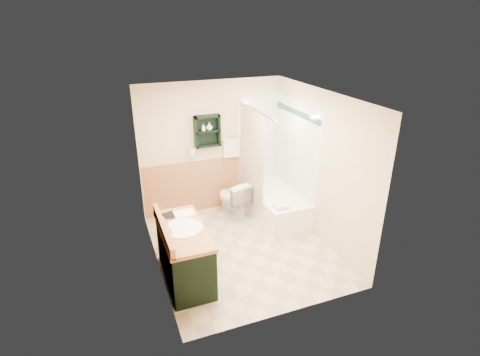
{
  "coord_description": "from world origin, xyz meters",
  "views": [
    {
      "loc": [
        -1.82,
        -4.64,
        3.37
      ],
      "look_at": [
        0.04,
        0.2,
        1.13
      ],
      "focal_mm": 28.0,
      "sensor_mm": 36.0,
      "label": 1
    }
  ],
  "objects_px": {
    "wall_shelf": "(207,131)",
    "soap_bottle_b": "(209,127)",
    "bathtub": "(275,205)",
    "vanity_book": "(165,211)",
    "vanity": "(185,254)",
    "toilet": "(232,199)",
    "soap_bottle_a": "(203,129)",
    "hair_dryer": "(191,152)"
  },
  "relations": [
    {
      "from": "wall_shelf",
      "to": "bathtub",
      "type": "xyz_separation_m",
      "value": [
        1.03,
        -0.67,
        -1.3
      ]
    },
    {
      "from": "soap_bottle_a",
      "to": "bathtub",
      "type": "bearing_deg",
      "value": -31.21
    },
    {
      "from": "bathtub",
      "to": "soap_bottle_b",
      "type": "height_order",
      "value": "soap_bottle_b"
    },
    {
      "from": "hair_dryer",
      "to": "toilet",
      "type": "bearing_deg",
      "value": -31.53
    },
    {
      "from": "hair_dryer",
      "to": "bathtub",
      "type": "relative_size",
      "value": 0.16
    },
    {
      "from": "wall_shelf",
      "to": "soap_bottle_b",
      "type": "bearing_deg",
      "value": -7.69
    },
    {
      "from": "vanity_book",
      "to": "wall_shelf",
      "type": "bearing_deg",
      "value": 39.25
    },
    {
      "from": "vanity",
      "to": "soap_bottle_b",
      "type": "distance_m",
      "value": 2.36
    },
    {
      "from": "vanity",
      "to": "soap_bottle_a",
      "type": "relative_size",
      "value": 10.51
    },
    {
      "from": "toilet",
      "to": "soap_bottle_b",
      "type": "distance_m",
      "value": 1.35
    },
    {
      "from": "vanity_book",
      "to": "soap_bottle_a",
      "type": "xyz_separation_m",
      "value": [
        0.99,
        1.42,
        0.68
      ]
    },
    {
      "from": "vanity",
      "to": "bathtub",
      "type": "distance_m",
      "value": 2.23
    },
    {
      "from": "toilet",
      "to": "hair_dryer",
      "type": "bearing_deg",
      "value": -45.94
    },
    {
      "from": "vanity_book",
      "to": "soap_bottle_b",
      "type": "relative_size",
      "value": 1.71
    },
    {
      "from": "bathtub",
      "to": "vanity_book",
      "type": "bearing_deg",
      "value": -159.98
    },
    {
      "from": "hair_dryer",
      "to": "vanity_book",
      "type": "xyz_separation_m",
      "value": [
        -0.76,
        -1.45,
        -0.29
      ]
    },
    {
      "from": "hair_dryer",
      "to": "toilet",
      "type": "xyz_separation_m",
      "value": [
        0.62,
        -0.38,
        -0.85
      ]
    },
    {
      "from": "vanity_book",
      "to": "soap_bottle_a",
      "type": "relative_size",
      "value": 1.91
    },
    {
      "from": "bathtub",
      "to": "vanity_book",
      "type": "relative_size",
      "value": 6.59
    },
    {
      "from": "wall_shelf",
      "to": "soap_bottle_b",
      "type": "xyz_separation_m",
      "value": [
        0.04,
        -0.01,
        0.07
      ]
    },
    {
      "from": "wall_shelf",
      "to": "vanity",
      "type": "relative_size",
      "value": 0.44
    },
    {
      "from": "soap_bottle_a",
      "to": "wall_shelf",
      "type": "bearing_deg",
      "value": 4.12
    },
    {
      "from": "hair_dryer",
      "to": "vanity_book",
      "type": "bearing_deg",
      "value": -117.61
    },
    {
      "from": "soap_bottle_a",
      "to": "vanity_book",
      "type": "bearing_deg",
      "value": -124.84
    },
    {
      "from": "hair_dryer",
      "to": "bathtub",
      "type": "distance_m",
      "value": 1.77
    },
    {
      "from": "wall_shelf",
      "to": "hair_dryer",
      "type": "height_order",
      "value": "wall_shelf"
    },
    {
      "from": "toilet",
      "to": "soap_bottle_a",
      "type": "bearing_deg",
      "value": -56.33
    },
    {
      "from": "hair_dryer",
      "to": "toilet",
      "type": "height_order",
      "value": "hair_dryer"
    },
    {
      "from": "bathtub",
      "to": "toilet",
      "type": "xyz_separation_m",
      "value": [
        -0.7,
        0.31,
        0.1
      ]
    },
    {
      "from": "hair_dryer",
      "to": "vanity_book",
      "type": "relative_size",
      "value": 1.05
    },
    {
      "from": "wall_shelf",
      "to": "vanity_book",
      "type": "bearing_deg",
      "value": -126.59
    },
    {
      "from": "wall_shelf",
      "to": "toilet",
      "type": "height_order",
      "value": "wall_shelf"
    },
    {
      "from": "vanity",
      "to": "vanity_book",
      "type": "bearing_deg",
      "value": 114.11
    },
    {
      "from": "bathtub",
      "to": "soap_bottle_b",
      "type": "relative_size",
      "value": 11.28
    },
    {
      "from": "bathtub",
      "to": "soap_bottle_a",
      "type": "height_order",
      "value": "soap_bottle_a"
    },
    {
      "from": "toilet",
      "to": "soap_bottle_a",
      "type": "distance_m",
      "value": 1.35
    },
    {
      "from": "wall_shelf",
      "to": "hair_dryer",
      "type": "bearing_deg",
      "value": 175.24
    },
    {
      "from": "toilet",
      "to": "vanity_book",
      "type": "xyz_separation_m",
      "value": [
        -1.38,
        -1.07,
        0.57
      ]
    },
    {
      "from": "soap_bottle_b",
      "to": "soap_bottle_a",
      "type": "bearing_deg",
      "value": 180.0
    },
    {
      "from": "soap_bottle_a",
      "to": "soap_bottle_b",
      "type": "relative_size",
      "value": 0.9
    },
    {
      "from": "vanity",
      "to": "soap_bottle_a",
      "type": "height_order",
      "value": "soap_bottle_a"
    },
    {
      "from": "bathtub",
      "to": "soap_bottle_a",
      "type": "xyz_separation_m",
      "value": [
        -1.09,
        0.66,
        1.34
      ]
    }
  ]
}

